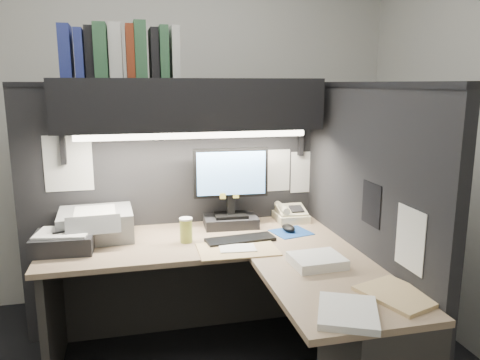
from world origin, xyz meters
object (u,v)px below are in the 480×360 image
Objects in this scene: printer at (96,224)px; notebook_stack at (64,242)px; desk at (275,325)px; overhead_shelf at (190,104)px; keyboard at (240,240)px; monitor at (231,196)px; telephone at (291,214)px; coffee_cup at (186,231)px.

notebook_stack is at bearing -135.29° from printer.
overhead_shelf is at bearing 111.79° from desk.
overhead_shelf reaches higher than desk.
monitor is at bearing 82.47° from keyboard.
telephone is (0.66, 0.03, -0.73)m from overhead_shelf.
overhead_shelf is at bearing -178.61° from monitor.
notebook_stack reaches higher than telephone.
desk is at bearing -54.31° from coffee_cup.
telephone is 1.23m from printer.
keyboard is at bearing -51.48° from overhead_shelf.
overhead_shelf is 7.38× the size of telephone.
coffee_cup is (-0.31, -0.23, -0.13)m from monitor.
telephone is (0.42, 0.33, 0.03)m from keyboard.
desk is 1.10× the size of overhead_shelf.
monitor is 1.26× the size of keyboard.
printer is 1.30× the size of notebook_stack.
telephone is 0.51× the size of printer.
overhead_shelf is at bearing 122.48° from keyboard.
desk is 0.89m from monitor.
keyboard is 0.53m from telephone.
printer is at bearing -175.90° from overhead_shelf.
monitor is at bearing -1.80° from overhead_shelf.
keyboard is (-0.07, 0.46, 0.30)m from desk.
keyboard is 1.25× the size of notebook_stack.
notebook_stack is at bearing -169.37° from telephone.
notebook_stack is (-0.16, -0.17, -0.04)m from printer.
keyboard is 0.96× the size of printer.
overhead_shelf reaches higher than keyboard.
telephone reaches higher than keyboard.
printer is at bearing -174.46° from monitor.
printer reaches higher than coffee_cup.
overhead_shelf reaches higher than monitor.
printer reaches higher than desk.
coffee_cup is (-0.07, -0.24, -0.70)m from overhead_shelf.
telephone is at bearing 8.70° from monitor.
keyboard is at bearing -10.81° from coffee_cup.
notebook_stack is (-0.97, -0.21, -0.15)m from monitor.
overhead_shelf is 0.90m from printer.
monitor is 3.77× the size of coffee_cup.
monitor is 1.01m from notebook_stack.
coffee_cup is 0.32× the size of printer.
keyboard is (-0.01, -0.29, -0.19)m from monitor.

